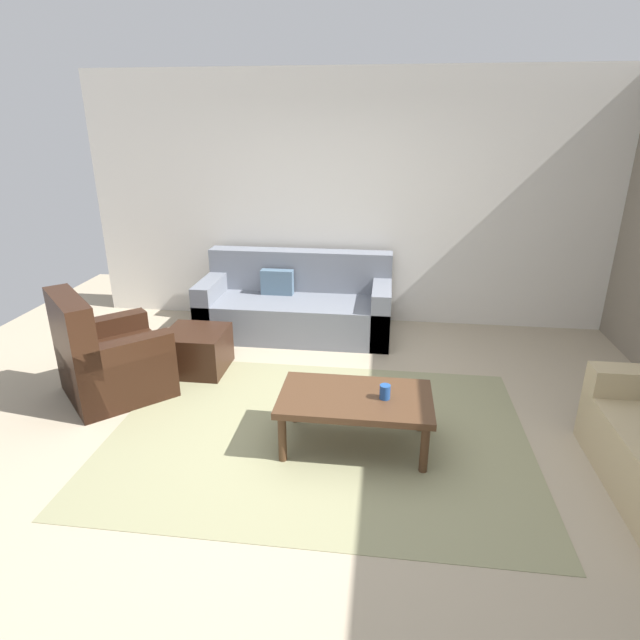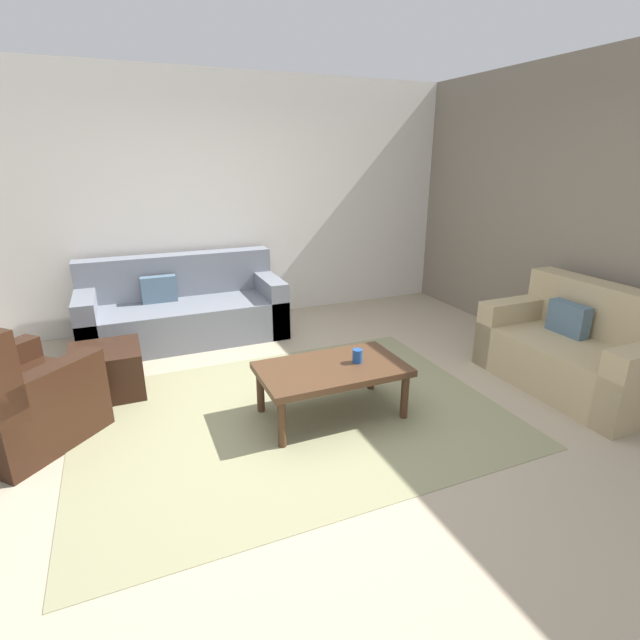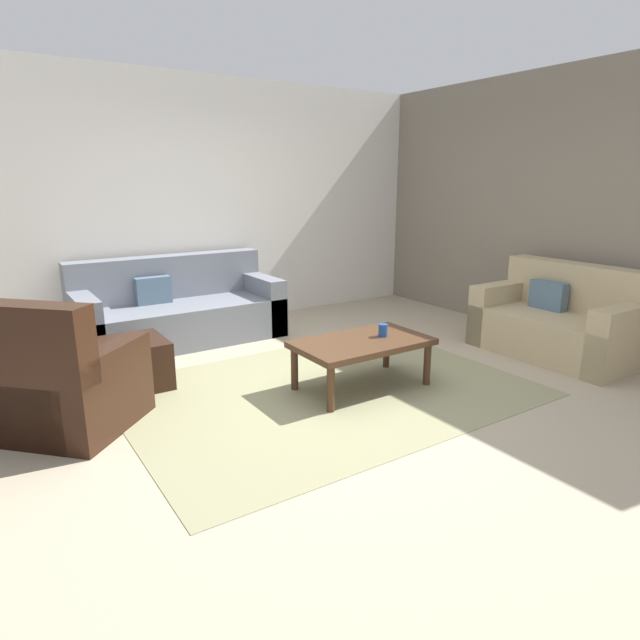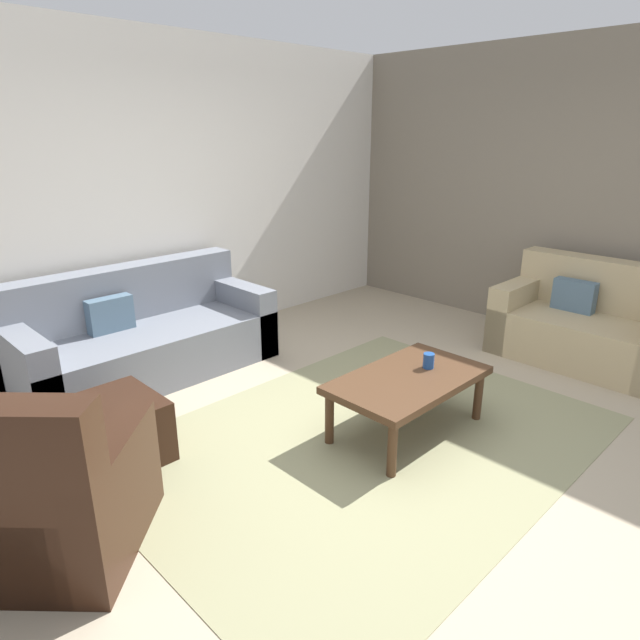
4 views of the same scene
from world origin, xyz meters
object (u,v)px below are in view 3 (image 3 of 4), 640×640
(cup, at_px, (383,330))
(couch_main, at_px, (177,312))
(armchair_leather, at_px, (62,389))
(coffee_table, at_px, (362,346))
(ottoman, at_px, (131,364))
(couch_loveseat, at_px, (561,324))

(cup, bearing_deg, couch_main, 114.59)
(couch_main, height_order, armchair_leather, armchair_leather)
(couch_main, height_order, coffee_table, couch_main)
(armchair_leather, height_order, cup, armchair_leather)
(couch_main, distance_m, cup, 2.43)
(couch_main, distance_m, armchair_leather, 2.20)
(couch_main, distance_m, coffee_table, 2.34)
(ottoman, bearing_deg, armchair_leather, -135.75)
(coffee_table, bearing_deg, armchair_leather, 167.47)
(couch_loveseat, distance_m, coffee_table, 2.22)
(couch_loveseat, xyz_separation_m, ottoman, (-3.77, 1.43, -0.10))
(ottoman, relative_size, coffee_table, 0.51)
(couch_main, bearing_deg, armchair_leather, -128.82)
(couch_loveseat, distance_m, armchair_leather, 4.44)
(couch_main, distance_m, ottoman, 1.38)
(ottoman, relative_size, cup, 5.33)
(armchair_leather, xyz_separation_m, ottoman, (0.59, 0.58, -0.11))
(cup, bearing_deg, armchair_leather, 168.27)
(couch_main, xyz_separation_m, coffee_table, (0.80, -2.20, 0.06))
(couch_loveseat, relative_size, coffee_table, 1.34)
(armchair_leather, relative_size, coffee_table, 1.03)
(coffee_table, bearing_deg, cup, -3.17)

